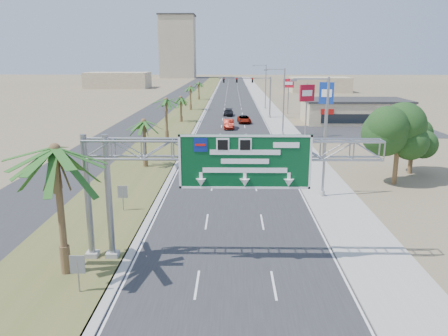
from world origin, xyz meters
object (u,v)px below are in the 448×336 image
Objects in this scene: pole_sign_red_near at (307,96)px; pole_sign_red_far at (289,86)px; store_building at (354,112)px; sign_gantry at (216,159)px; palm_near at (55,150)px; car_far at (228,113)px; signal_mast at (260,93)px; car_mid_lane at (229,124)px; car_left_lane at (216,155)px; car_right_lane at (244,119)px; pole_sign_blue at (326,96)px.

pole_sign_red_near is 28.09m from pole_sign_red_far.
store_building is 19.43m from pole_sign_red_near.
palm_near is at bearing -166.68° from sign_gantry.
car_far is at bearing 82.99° from palm_near.
signal_mast is at bearing 77.34° from palm_near.
store_building reaches higher than car_mid_lane.
signal_mast is at bearing 86.17° from car_left_lane.
pole_sign_red_far is (12.63, 68.89, -0.21)m from sign_gantry.
signal_mast is 15.14m from car_mid_lane.
car_right_lane is (3.06, 55.24, -5.39)m from sign_gantry.
pole_sign_red_near is (11.43, -7.89, 5.35)m from car_mid_lane.
store_building is 2.41× the size of pole_sign_red_far.
palm_near reaches higher than pole_sign_red_far.
store_building is 3.89× the size of car_far.
store_building reaches higher than car_left_lane.
pole_sign_red_far is at bearing 56.34° from car_mid_lane.
store_building is 4.56× the size of car_left_lane.
palm_near reaches higher than car_left_lane.
car_left_lane is 0.47× the size of pole_sign_blue.
car_left_lane is at bearing -128.89° from pole_sign_red_near.
pole_sign_red_near is at bearing 65.04° from palm_near.
pole_sign_red_far is at bearing 18.36° from car_far.
store_building is (23.06, 56.07, -4.06)m from sign_gantry.
store_building is 3.76× the size of car_right_lane.
signal_mast is at bearing 63.81° from car_mid_lane.
pole_sign_blue is at bearing -87.31° from pole_sign_red_far.
palm_near is 2.11× the size of car_left_lane.
car_right_lane is 17.46m from pole_sign_red_far.
car_mid_lane is at bearing -113.90° from signal_mast.
palm_near is 1.05× the size of pole_sign_red_near.
store_building is 20.29m from pole_sign_blue.
signal_mast is 21.97m from pole_sign_red_near.
pole_sign_red_far is at bearing 46.95° from signal_mast.
pole_sign_red_far is at bearing 79.94° from car_left_lane.
pole_sign_blue is (7.83, -23.64, 1.47)m from signal_mast.
car_far is (-6.09, 3.31, -4.18)m from signal_mast.
sign_gantry reaches higher than car_right_lane.
sign_gantry reaches higher than pole_sign_red_far.
sign_gantry is at bearing -92.67° from car_mid_lane.
car_right_lane is 10.53m from car_far.
pole_sign_red_far is (-1.43, 30.48, -0.47)m from pole_sign_blue.
pole_sign_red_far is (9.57, 13.65, 5.18)m from car_right_lane.
pole_sign_red_near is at bearing 73.93° from sign_gantry.
car_left_lane is (-0.94, 25.08, -5.38)m from sign_gantry.
pole_sign_red_far is at bearing 88.22° from pole_sign_red_near.
pole_sign_blue reaches higher than car_left_lane.
car_mid_lane is 1.04× the size of car_far.
pole_sign_blue is at bearing -46.34° from pole_sign_red_near.
pole_sign_red_near is (-11.30, -15.25, 4.13)m from store_building.
pole_sign_red_far is (13.57, 43.81, 5.17)m from car_left_lane.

